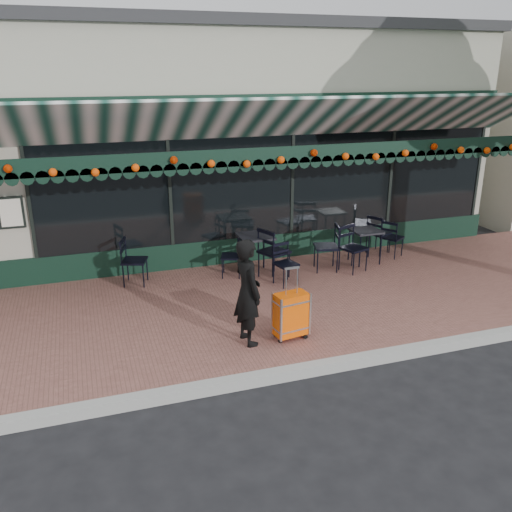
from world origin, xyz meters
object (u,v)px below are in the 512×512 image
object	(u,v)px
chair_a_left	(326,247)
chair_a_right	(379,234)
chair_a_extra	(392,238)
chair_b_right	(274,252)
chair_b_left	(231,257)
chair_a_front	(353,249)
chair_solo	(135,261)
woman	(248,292)
cafe_table_a	(366,233)
cafe_table_b	(255,239)
suitcase	(291,315)
chair_b_front	(286,264)

from	to	relation	value
chair_a_left	chair_a_right	size ratio (longest dim) A/B	1.09
chair_a_right	chair_a_extra	size ratio (longest dim) A/B	1.06
chair_b_right	chair_b_left	bearing A→B (deg)	43.76
chair_a_front	chair_solo	distance (m)	4.03
woman	chair_solo	distance (m)	2.98
chair_a_front	chair_b_right	size ratio (longest dim) A/B	0.91
cafe_table_a	chair_a_left	world-z (taller)	chair_a_left
cafe_table_b	chair_solo	size ratio (longest dim) A/B	0.88
suitcase	chair_a_right	bearing A→B (deg)	34.08
chair_solo	woman	bearing A→B (deg)	-136.86
cafe_table_a	chair_b_front	xyz separation A→B (m)	(-1.90, -0.59, -0.22)
woman	chair_b_left	xyz separation A→B (m)	(0.48, 2.52, -0.38)
chair_b_front	chair_solo	xyz separation A→B (m)	(-2.53, 0.87, 0.05)
chair_b_left	chair_b_right	size ratio (longest dim) A/B	0.78
suitcase	chair_solo	bearing A→B (deg)	114.81
chair_solo	chair_a_left	bearing A→B (deg)	-78.59
cafe_table_a	suitcase	bearing A→B (deg)	-135.76
chair_solo	chair_a_right	bearing A→B (deg)	-70.01
woman	suitcase	distance (m)	0.74
cafe_table_a	chair_a_left	bearing A→B (deg)	-170.89
chair_b_right	chair_b_front	distance (m)	0.42
cafe_table_a	chair_b_left	world-z (taller)	chair_b_left
cafe_table_b	chair_a_extra	xyz separation A→B (m)	(2.95, 0.08, -0.29)
chair_a_left	chair_a_front	world-z (taller)	chair_a_left
suitcase	chair_a_extra	bearing A→B (deg)	29.94
woman	chair_a_extra	xyz separation A→B (m)	(3.88, 2.56, -0.37)
woman	cafe_table_b	distance (m)	2.65
cafe_table_a	chair_a_front	world-z (taller)	chair_a_front
woman	chair_b_right	distance (m)	2.54
chair_a_extra	woman	bearing A→B (deg)	91.64
suitcase	chair_b_front	distance (m)	2.02
woman	chair_b_left	size ratio (longest dim) A/B	2.01
cafe_table_a	chair_solo	size ratio (longest dim) A/B	0.78
chair_b_left	chair_b_front	xyz separation A→B (m)	(0.80, -0.70, -0.00)
chair_a_extra	chair_b_front	world-z (taller)	chair_a_extra
suitcase	chair_b_right	world-z (taller)	suitcase
chair_b_right	chair_a_front	bearing A→B (deg)	-119.76
chair_b_left	chair_solo	distance (m)	1.73
chair_a_left	chair_a_extra	distance (m)	1.64
chair_a_right	chair_b_right	xyz separation A→B (m)	(-2.53, -0.62, 0.07)
chair_a_left	chair_solo	xyz separation A→B (m)	(-3.51, 0.42, -0.02)
cafe_table_b	chair_b_right	xyz separation A→B (m)	(0.27, -0.26, -0.20)
suitcase	cafe_table_a	world-z (taller)	suitcase
cafe_table_b	chair_a_front	distance (m)	1.87
cafe_table_a	chair_b_right	bearing A→B (deg)	-174.41
woman	chair_a_right	bearing A→B (deg)	-61.36
chair_a_right	chair_a_extra	xyz separation A→B (m)	(0.15, -0.28, -0.02)
cafe_table_a	cafe_table_b	size ratio (longest dim) A/B	0.88
cafe_table_a	chair_b_front	distance (m)	2.00
suitcase	chair_a_left	world-z (taller)	suitcase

